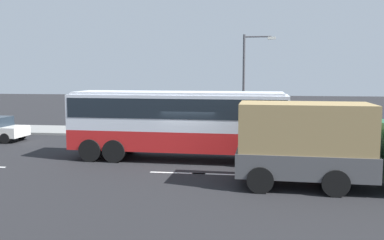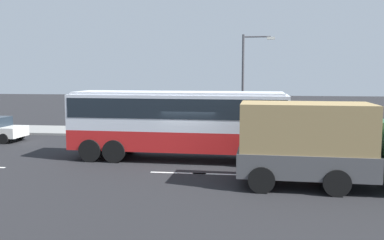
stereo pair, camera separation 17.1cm
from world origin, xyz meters
TOP-DOWN VIEW (x-y plane):
  - ground_plane at (0.00, 0.00)m, footprint 120.00×120.00m
  - sidewalk_curb at (0.00, 9.08)m, footprint 80.00×4.00m
  - lane_centreline at (-2.09, -2.45)m, footprint 40.10×0.16m
  - coach_bus at (-0.68, 0.32)m, footprint 10.64×2.98m
  - cargo_truck at (5.80, -3.95)m, footprint 7.44×2.85m
  - pedestrian_near_curb at (7.05, 8.53)m, footprint 0.32×0.32m
  - pedestrian_at_crossing at (9.06, 7.80)m, footprint 0.32×0.32m
  - street_lamp at (2.68, 7.49)m, footprint 2.06×0.24m

SIDE VIEW (x-z plane):
  - ground_plane at x=0.00m, z-range 0.00..0.00m
  - lane_centreline at x=-2.09m, z-range 0.00..0.01m
  - sidewalk_curb at x=0.00m, z-range 0.00..0.15m
  - pedestrian_at_crossing at x=9.06m, z-range 0.25..1.77m
  - pedestrian_near_curb at x=7.05m, z-range 0.29..2.02m
  - cargo_truck at x=5.80m, z-range 0.09..3.25m
  - coach_bus at x=-0.68m, z-range 0.40..3.76m
  - street_lamp at x=2.68m, z-range 0.70..7.27m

